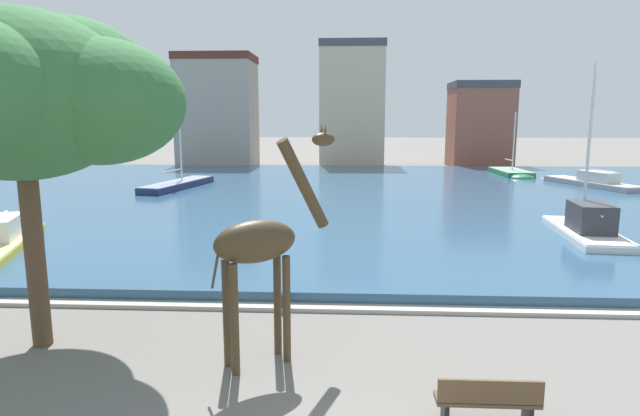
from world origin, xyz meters
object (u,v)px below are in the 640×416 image
sailboat_green (512,175)px  park_bench (488,400)px  giraffe_statue (262,245)px  sailboat_white (582,230)px  mooring_bollard (285,303)px  sailboat_navy (184,186)px  sailboat_grey (585,183)px  shade_tree (14,93)px

sailboat_green → park_bench: sailboat_green is taller
giraffe_statue → sailboat_white: bearing=44.4°
sailboat_green → sailboat_white: sailboat_white is taller
sailboat_white → mooring_bollard: (-11.88, -8.67, -0.36)m
sailboat_navy → sailboat_grey: sailboat_grey is taller
sailboat_white → shade_tree: bearing=-148.0°
sailboat_navy → mooring_bollard: size_ratio=18.89×
sailboat_navy → shade_tree: (4.62, -26.10, 5.43)m
sailboat_navy → mooring_bollard: sailboat_navy is taller
sailboat_green → park_bench: 40.25m
sailboat_green → sailboat_grey: bearing=-64.4°
giraffe_statue → shade_tree: (-5.65, 0.73, 3.23)m
sailboat_white → park_bench: (-7.68, -13.98, -0.12)m
giraffe_statue → shade_tree: size_ratio=0.67×
sailboat_green → park_bench: bearing=-107.7°
sailboat_green → mooring_bollard: (-16.42, -33.04, -0.18)m
shade_tree → sailboat_green: bearing=57.9°
park_bench → sailboat_green: bearing=72.3°
giraffe_statue → sailboat_green: bearing=65.4°
shade_tree → mooring_bollard: (5.75, 2.35, -5.64)m
mooring_bollard → park_bench: park_bench is taller
sailboat_grey → shade_tree: (-25.44, -28.57, 5.34)m
giraffe_statue → sailboat_white: sailboat_white is taller
shade_tree → mooring_bollard: 8.39m
shade_tree → mooring_bollard: bearing=22.2°
mooring_bollard → park_bench: size_ratio=0.28×
giraffe_statue → sailboat_white: (11.98, 11.75, -2.05)m
sailboat_green → shade_tree: size_ratio=0.88×
sailboat_grey → park_bench: 35.13m
mooring_bollard → park_bench: (4.20, -5.31, 0.24)m
sailboat_white → sailboat_grey: size_ratio=0.78×
sailboat_navy → mooring_bollard: (10.37, -23.75, -0.21)m
sailboat_navy → sailboat_green: (26.79, 9.29, -0.02)m
park_bench → mooring_bollard: bearing=128.3°
sailboat_green → sailboat_grey: size_ratio=0.73×
mooring_bollard → sailboat_navy: bearing=113.6°
sailboat_grey → park_bench: sailboat_grey is taller
sailboat_grey → shade_tree: 38.63m
giraffe_statue → sailboat_navy: (-10.27, 26.83, -2.20)m
park_bench → sailboat_navy: bearing=116.6°
giraffe_statue → mooring_bollard: giraffe_statue is taller
sailboat_grey → shade_tree: size_ratio=1.21×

